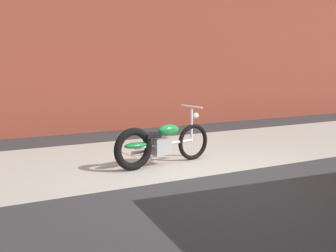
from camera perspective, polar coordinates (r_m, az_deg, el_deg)
ground_plane at (r=6.43m, az=6.04°, el=-7.16°), size 80.00×80.00×0.00m
sidewalk_slab at (r=7.90m, az=-0.96°, el=-4.09°), size 36.00×3.50×0.01m
brick_building_wall at (r=10.93m, az=-9.23°, el=11.95°), size 36.00×0.50×4.78m
motorcycle_green at (r=6.92m, az=-1.54°, el=-2.59°), size 2.00×0.60×1.03m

